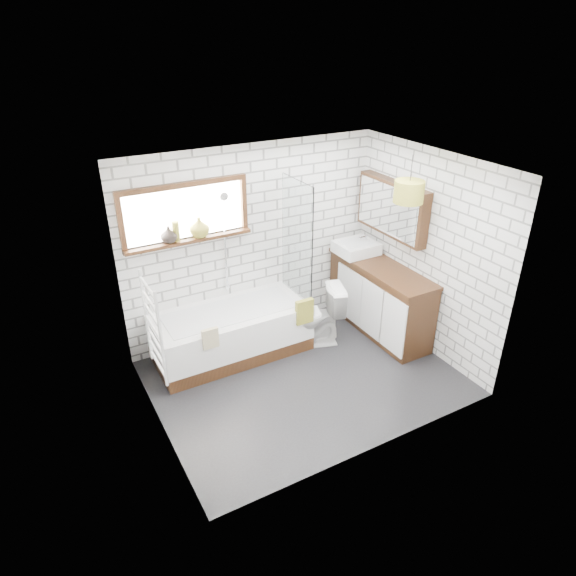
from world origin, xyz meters
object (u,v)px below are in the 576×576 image
basin (356,248)px  vanity (379,298)px  pendant (409,192)px  toilet (312,317)px  bathtub (232,332)px

basin → vanity: bearing=-83.2°
pendant → basin: bearing=83.3°
vanity → pendant: 1.72m
toilet → pendant: (0.79, -0.66, 1.69)m
bathtub → basin: (1.90, 0.08, 0.72)m
bathtub → toilet: size_ratio=2.34×
basin → pendant: size_ratio=1.61×
vanity → toilet: size_ratio=2.06×
basin → toilet: bearing=-158.0°
basin → pendant: (-0.12, -1.03, 1.07)m
vanity → toilet: bearing=172.4°
bathtub → pendant: pendant is taller
pendant → bathtub: bearing=151.8°
vanity → pendant: bearing=-108.9°
bathtub → toilet: (0.99, -0.29, 0.10)m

